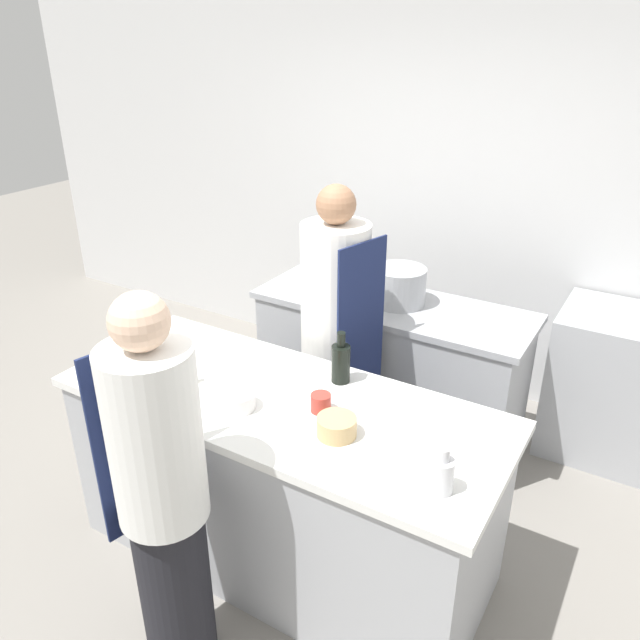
# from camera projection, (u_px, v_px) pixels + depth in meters

# --- Properties ---
(ground_plane) EXTENTS (16.00, 16.00, 0.00)m
(ground_plane) POSITION_uv_depth(u_px,v_px,m) (285.00, 551.00, 3.20)
(ground_plane) COLOR gray
(wall_back) EXTENTS (8.00, 0.06, 2.80)m
(wall_back) POSITION_uv_depth(u_px,v_px,m) (455.00, 195.00, 4.25)
(wall_back) COLOR silver
(wall_back) RESTS_ON ground_plane
(prep_counter) EXTENTS (2.07, 0.83, 0.92)m
(prep_counter) POSITION_uv_depth(u_px,v_px,m) (283.00, 480.00, 3.00)
(prep_counter) COLOR #A8AAAF
(prep_counter) RESTS_ON ground_plane
(pass_counter) EXTENTS (1.70, 0.62, 0.92)m
(pass_counter) POSITION_uv_depth(u_px,v_px,m) (389.00, 369.00, 3.97)
(pass_counter) COLOR #A8AAAF
(pass_counter) RESTS_ON ground_plane
(oven_range) EXTENTS (0.74, 0.62, 0.92)m
(oven_range) POSITION_uv_depth(u_px,v_px,m) (615.00, 386.00, 3.79)
(oven_range) COLOR #A8AAAF
(oven_range) RESTS_ON ground_plane
(chef_at_prep_near) EXTENTS (0.38, 0.37, 1.68)m
(chef_at_prep_near) POSITION_uv_depth(u_px,v_px,m) (163.00, 497.00, 2.34)
(chef_at_prep_near) COLOR black
(chef_at_prep_near) RESTS_ON ground_plane
(chef_at_stove) EXTENTS (0.42, 0.40, 1.74)m
(chef_at_stove) POSITION_uv_depth(u_px,v_px,m) (335.00, 341.00, 3.44)
(chef_at_stove) COLOR black
(chef_at_stove) RESTS_ON ground_plane
(bottle_olive_oil) EXTENTS (0.07, 0.07, 0.29)m
(bottle_olive_oil) POSITION_uv_depth(u_px,v_px,m) (169.00, 366.00, 2.85)
(bottle_olive_oil) COLOR #B2A84C
(bottle_olive_oil) RESTS_ON prep_counter
(bottle_vinegar) EXTENTS (0.09, 0.09, 0.19)m
(bottle_vinegar) POSITION_uv_depth(u_px,v_px,m) (442.00, 474.00, 2.22)
(bottle_vinegar) COLOR silver
(bottle_vinegar) RESTS_ON prep_counter
(bottle_wine) EXTENTS (0.09, 0.09, 0.26)m
(bottle_wine) POSITION_uv_depth(u_px,v_px,m) (341.00, 362.00, 2.90)
(bottle_wine) COLOR black
(bottle_wine) RESTS_ON prep_counter
(bowl_mixing_large) EXTENTS (0.16, 0.16, 0.08)m
(bowl_mixing_large) POSITION_uv_depth(u_px,v_px,m) (237.00, 400.00, 2.72)
(bowl_mixing_large) COLOR white
(bowl_mixing_large) RESTS_ON prep_counter
(bowl_prep_small) EXTENTS (0.19, 0.19, 0.08)m
(bowl_prep_small) POSITION_uv_depth(u_px,v_px,m) (161.00, 339.00, 3.25)
(bowl_prep_small) COLOR #B7BABC
(bowl_prep_small) RESTS_ON prep_counter
(bowl_ceramic_blue) EXTENTS (0.17, 0.17, 0.08)m
(bowl_ceramic_blue) POSITION_uv_depth(u_px,v_px,m) (337.00, 427.00, 2.54)
(bowl_ceramic_blue) COLOR tan
(bowl_ceramic_blue) RESTS_ON prep_counter
(cup) EXTENTS (0.09, 0.09, 0.08)m
(cup) POSITION_uv_depth(u_px,v_px,m) (321.00, 403.00, 2.70)
(cup) COLOR #B2382D
(cup) RESTS_ON prep_counter
(stockpot) EXTENTS (0.32, 0.32, 0.22)m
(stockpot) POSITION_uv_depth(u_px,v_px,m) (399.00, 286.00, 3.72)
(stockpot) COLOR #A8AAAF
(stockpot) RESTS_ON pass_counter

